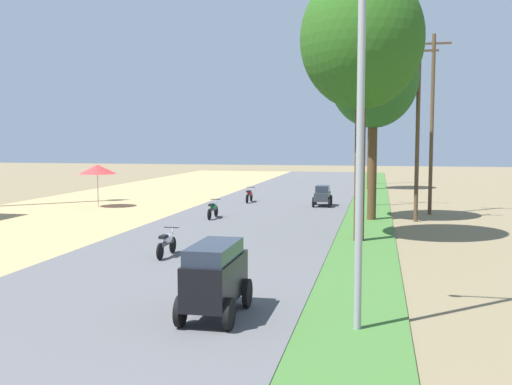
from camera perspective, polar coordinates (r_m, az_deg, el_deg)
vendor_umbrella at (r=36.30m, az=-14.99°, el=2.17°), size 2.20×2.20×2.52m
median_tree_nearest at (r=23.92m, az=10.12°, el=14.22°), size 4.76×4.76×10.55m
median_tree_second at (r=30.24m, az=11.25°, el=10.81°), size 4.39×4.39×9.62m
median_tree_third at (r=48.84m, az=10.98°, el=8.94°), size 3.68×3.68×9.68m
streetlamp_near at (r=12.45m, az=10.03°, el=8.74°), size 3.16×0.20×8.38m
streetlamp_mid at (r=36.60m, az=11.13°, el=5.40°), size 3.16×0.20×7.31m
streetlamp_far at (r=54.82m, az=11.33°, el=5.49°), size 3.16×0.20×7.73m
utility_pole_near at (r=33.40m, az=16.54°, el=6.54°), size 1.80×0.20×9.64m
utility_pole_far at (r=30.22m, az=15.27°, el=5.98°), size 1.80×0.20×8.83m
car_van_black at (r=13.41m, az=-3.93°, el=-7.94°), size 1.19×2.41×1.67m
car_hatchback_charcoal at (r=35.75m, az=6.40°, el=-0.24°), size 1.04×2.00×1.23m
motorbike_ahead_second at (r=20.52m, az=-8.56°, el=-4.71°), size 0.54×1.80×0.94m
motorbike_ahead_third at (r=30.08m, az=-4.16°, el=-1.55°), size 0.54×1.80×0.94m
motorbike_ahead_fourth at (r=37.73m, az=-0.65°, el=-0.19°), size 0.54×1.80×0.94m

